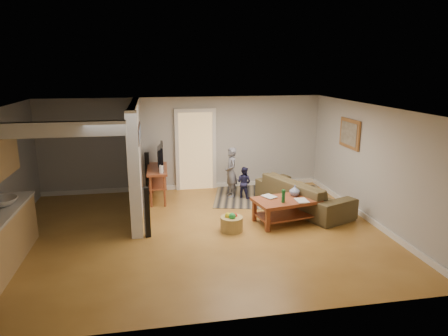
{
  "coord_description": "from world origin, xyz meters",
  "views": [
    {
      "loc": [
        -0.81,
        -7.55,
        3.28
      ],
      "look_at": [
        0.69,
        0.83,
        1.1
      ],
      "focal_mm": 32.0,
      "sensor_mm": 36.0,
      "label": 1
    }
  ],
  "objects_px": {
    "coffee_table": "(287,204)",
    "toddler": "(244,198)",
    "tv_console": "(158,171)",
    "speaker_left": "(147,212)",
    "toy_basket": "(232,223)",
    "speaker_right": "(148,173)",
    "sofa": "(302,208)",
    "child": "(231,196)"
  },
  "relations": [
    {
      "from": "sofa",
      "to": "speaker_right",
      "type": "height_order",
      "value": "speaker_right"
    },
    {
      "from": "speaker_right",
      "to": "child",
      "type": "height_order",
      "value": "speaker_right"
    },
    {
      "from": "coffee_table",
      "to": "sofa",
      "type": "bearing_deg",
      "value": 48.98
    },
    {
      "from": "coffee_table",
      "to": "speaker_right",
      "type": "distance_m",
      "value": 3.88
    },
    {
      "from": "coffee_table",
      "to": "toddler",
      "type": "distance_m",
      "value": 1.89
    },
    {
      "from": "tv_console",
      "to": "speaker_right",
      "type": "xyz_separation_m",
      "value": [
        -0.26,
        0.51,
        -0.18
      ]
    },
    {
      "from": "speaker_right",
      "to": "coffee_table",
      "type": "bearing_deg",
      "value": -36.02
    },
    {
      "from": "tv_console",
      "to": "toddler",
      "type": "height_order",
      "value": "tv_console"
    },
    {
      "from": "coffee_table",
      "to": "speaker_left",
      "type": "bearing_deg",
      "value": -174.9
    },
    {
      "from": "toddler",
      "to": "child",
      "type": "bearing_deg",
      "value": 15.33
    },
    {
      "from": "coffee_table",
      "to": "toddler",
      "type": "xyz_separation_m",
      "value": [
        -0.53,
        1.77,
        -0.41
      ]
    },
    {
      "from": "coffee_table",
      "to": "child",
      "type": "relative_size",
      "value": 1.14
    },
    {
      "from": "toddler",
      "to": "speaker_right",
      "type": "bearing_deg",
      "value": 24.63
    },
    {
      "from": "speaker_right",
      "to": "tv_console",
      "type": "bearing_deg",
      "value": -57.91
    },
    {
      "from": "toy_basket",
      "to": "child",
      "type": "bearing_deg",
      "value": 79.18
    },
    {
      "from": "coffee_table",
      "to": "child",
      "type": "height_order",
      "value": "coffee_table"
    },
    {
      "from": "speaker_right",
      "to": "toddler",
      "type": "xyz_separation_m",
      "value": [
        2.41,
        -0.76,
        -0.56
      ]
    },
    {
      "from": "speaker_left",
      "to": "toy_basket",
      "type": "bearing_deg",
      "value": -17.2
    },
    {
      "from": "tv_console",
      "to": "child",
      "type": "distance_m",
      "value": 1.99
    },
    {
      "from": "toy_basket",
      "to": "toddler",
      "type": "distance_m",
      "value": 2.16
    },
    {
      "from": "toy_basket",
      "to": "speaker_left",
      "type": "bearing_deg",
      "value": -179.86
    },
    {
      "from": "toy_basket",
      "to": "sofa",
      "type": "bearing_deg",
      "value": 27.97
    },
    {
      "from": "tv_console",
      "to": "speaker_left",
      "type": "relative_size",
      "value": 1.28
    },
    {
      "from": "speaker_right",
      "to": "toy_basket",
      "type": "relative_size",
      "value": 2.44
    },
    {
      "from": "coffee_table",
      "to": "toy_basket",
      "type": "xyz_separation_m",
      "value": [
        -1.25,
        -0.26,
        -0.24
      ]
    },
    {
      "from": "coffee_table",
      "to": "toy_basket",
      "type": "height_order",
      "value": "coffee_table"
    },
    {
      "from": "sofa",
      "to": "coffee_table",
      "type": "bearing_deg",
      "value": 117.19
    },
    {
      "from": "tv_console",
      "to": "speaker_left",
      "type": "height_order",
      "value": "tv_console"
    },
    {
      "from": "sofa",
      "to": "speaker_left",
      "type": "xyz_separation_m",
      "value": [
        -3.6,
        -1.02,
        0.51
      ]
    },
    {
      "from": "coffee_table",
      "to": "tv_console",
      "type": "bearing_deg",
      "value": 143.02
    },
    {
      "from": "sofa",
      "to": "toy_basket",
      "type": "xyz_separation_m",
      "value": [
        -1.91,
        -1.01,
        0.17
      ]
    },
    {
      "from": "speaker_left",
      "to": "child",
      "type": "xyz_separation_m",
      "value": [
        2.11,
        2.19,
        -0.51
      ]
    },
    {
      "from": "tv_console",
      "to": "speaker_left",
      "type": "xyz_separation_m",
      "value": [
        -0.26,
        -2.28,
        -0.23
      ]
    },
    {
      "from": "tv_console",
      "to": "sofa",
      "type": "bearing_deg",
      "value": -19.36
    },
    {
      "from": "speaker_right",
      "to": "toy_basket",
      "type": "distance_m",
      "value": 3.28
    },
    {
      "from": "speaker_left",
      "to": "sofa",
      "type": "bearing_deg",
      "value": -1.54
    },
    {
      "from": "sofa",
      "to": "toy_basket",
      "type": "distance_m",
      "value": 2.17
    },
    {
      "from": "tv_console",
      "to": "speaker_right",
      "type": "height_order",
      "value": "speaker_right"
    },
    {
      "from": "sofa",
      "to": "toddler",
      "type": "relative_size",
      "value": 3.03
    },
    {
      "from": "toy_basket",
      "to": "child",
      "type": "relative_size",
      "value": 0.35
    },
    {
      "from": "speaker_left",
      "to": "toddler",
      "type": "relative_size",
      "value": 1.25
    },
    {
      "from": "coffee_table",
      "to": "speaker_left",
      "type": "relative_size",
      "value": 1.44
    }
  ]
}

